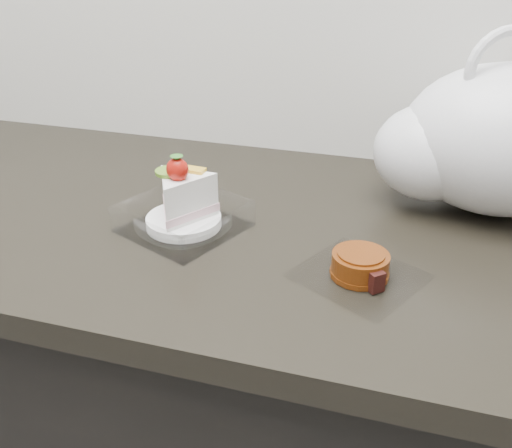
% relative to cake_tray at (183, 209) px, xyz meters
% --- Properties ---
extents(counter, '(2.04, 0.64, 0.90)m').
position_rel_cake_tray_xyz_m(counter, '(-0.01, 0.06, -0.48)').
color(counter, black).
rests_on(counter, ground).
extents(cake_tray, '(0.20, 0.20, 0.12)m').
position_rel_cake_tray_xyz_m(cake_tray, '(0.00, 0.00, 0.00)').
color(cake_tray, white).
rests_on(cake_tray, counter).
extents(mooncake_wrap, '(0.20, 0.19, 0.04)m').
position_rel_cake_tray_xyz_m(mooncake_wrap, '(0.27, -0.06, -0.02)').
color(mooncake_wrap, white).
rests_on(mooncake_wrap, counter).
extents(plastic_bag, '(0.40, 0.33, 0.29)m').
position_rel_cake_tray_xyz_m(plastic_bag, '(0.43, 0.20, 0.08)').
color(plastic_bag, white).
rests_on(plastic_bag, counter).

